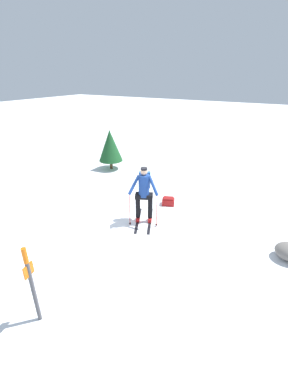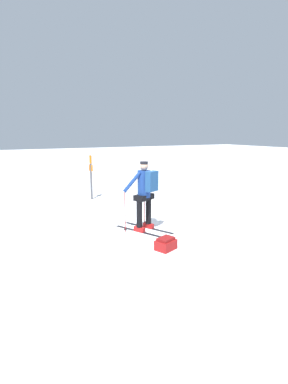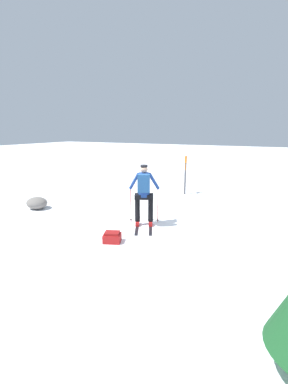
{
  "view_description": "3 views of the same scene",
  "coord_description": "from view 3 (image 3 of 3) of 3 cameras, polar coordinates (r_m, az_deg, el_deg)",
  "views": [
    {
      "loc": [
        -3.57,
        5.98,
        4.36
      ],
      "look_at": [
        0.04,
        -0.22,
        1.03
      ],
      "focal_mm": 24.0,
      "sensor_mm": 36.0,
      "label": 1
    },
    {
      "loc": [
        -3.47,
        -6.97,
        2.57
      ],
      "look_at": [
        0.04,
        -0.22,
        1.03
      ],
      "focal_mm": 28.0,
      "sensor_mm": 36.0,
      "label": 2
    },
    {
      "loc": [
        3.3,
        -6.69,
        2.81
      ],
      "look_at": [
        0.04,
        -0.22,
        1.03
      ],
      "focal_mm": 24.0,
      "sensor_mm": 36.0,
      "label": 3
    }
  ],
  "objects": [
    {
      "name": "ground_plane",
      "position": [
        7.97,
        0.43,
        -6.83
      ],
      "size": [
        80.0,
        80.0,
        0.0
      ],
      "primitive_type": "plane",
      "color": "white"
    },
    {
      "name": "trail_marker",
      "position": [
        11.33,
        9.18,
        4.45
      ],
      "size": [
        0.09,
        0.24,
        1.69
      ],
      "color": "#4C4C51",
      "rests_on": "ground_plane"
    },
    {
      "name": "dropped_backpack",
      "position": [
        6.68,
        -7.09,
        -9.95
      ],
      "size": [
        0.53,
        0.47,
        0.28
      ],
      "color": "maroon",
      "rests_on": "ground_plane"
    },
    {
      "name": "rock_boulder",
      "position": [
        10.05,
        -22.69,
        -2.26
      ],
      "size": [
        0.78,
        0.66,
        0.43
      ],
      "primitive_type": "ellipsoid",
      "color": "slate",
      "rests_on": "ground_plane"
    },
    {
      "name": "skier",
      "position": [
        7.43,
        -0.01,
        0.16
      ],
      "size": [
        1.11,
        1.64,
        1.82
      ],
      "color": "black",
      "rests_on": "ground_plane"
    }
  ]
}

